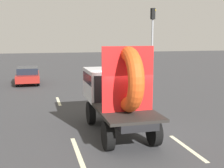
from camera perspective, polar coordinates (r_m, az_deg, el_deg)
name	(u,v)px	position (r m, az deg, el deg)	size (l,w,h in m)	color
ground_plane	(129,134)	(11.89, 3.37, -9.72)	(120.00, 120.00, 0.00)	#38383A
flatbed_truck	(115,89)	(12.05, 0.63, -0.99)	(2.02, 5.14, 3.54)	black
distant_sedan	(28,75)	(24.95, -16.13, 1.72)	(1.81, 4.22, 1.38)	black
traffic_light	(152,35)	(24.95, 7.91, 9.51)	(0.42, 0.36, 6.17)	gray
lane_dash_left_near	(78,152)	(10.17, -6.73, -13.13)	(2.83, 0.16, 0.01)	beige
lane_dash_left_far	(59,101)	(17.90, -10.42, -3.33)	(2.38, 0.16, 0.01)	beige
lane_dash_right_near	(187,148)	(10.81, 14.49, -11.97)	(2.58, 0.16, 0.01)	beige
lane_dash_right_far	(123,101)	(17.65, 2.20, -3.37)	(2.49, 0.16, 0.01)	beige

